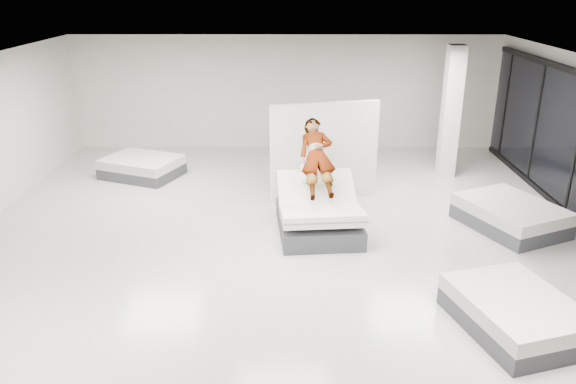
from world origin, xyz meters
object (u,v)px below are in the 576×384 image
object	(u,v)px
hero_bed	(318,214)
divider_panel	(324,152)
flat_bed_right_far	(510,215)
column	(451,113)
flat_bed_right_near	(515,313)
person	(317,166)
flat_bed_left_far	(142,167)
remote	(331,183)

from	to	relation	value
hero_bed	divider_panel	world-z (taller)	divider_panel
flat_bed_right_far	column	xyz separation A→B (m)	(-0.47, 3.18, 1.34)
divider_panel	flat_bed_right_near	distance (m)	5.61
person	flat_bed_right_far	xyz separation A→B (m)	(3.82, -0.12, -0.98)
flat_bed_right_near	flat_bed_left_far	size ratio (longest dim) A/B	1.00
hero_bed	person	distance (m)	0.93
flat_bed_right_far	flat_bed_right_near	bearing A→B (deg)	-109.06
flat_bed_right_near	column	world-z (taller)	column
hero_bed	remote	bearing A→B (deg)	-5.36
flat_bed_right_far	flat_bed_left_far	xyz separation A→B (m)	(-8.03, 3.07, -0.02)
person	flat_bed_right_near	size ratio (longest dim) A/B	0.86
hero_bed	flat_bed_right_far	size ratio (longest dim) A/B	0.92
hero_bed	flat_bed_left_far	world-z (taller)	hero_bed
hero_bed	column	distance (m)	4.89
hero_bed	divider_panel	bearing A→B (deg)	83.51
remote	divider_panel	world-z (taller)	divider_panel
hero_bed	remote	xyz separation A→B (m)	(0.22, -0.02, 0.64)
remote	divider_panel	xyz separation A→B (m)	(-0.02, 1.76, 0.09)
hero_bed	divider_panel	distance (m)	1.90
flat_bed_left_far	remote	bearing A→B (deg)	-36.28
remote	column	bearing A→B (deg)	42.32
flat_bed_right_near	flat_bed_left_far	distance (m)	9.44
person	flat_bed_left_far	distance (m)	5.23
hero_bed	flat_bed_right_far	world-z (taller)	hero_bed
flat_bed_right_far	person	bearing A→B (deg)	178.21
hero_bed	flat_bed_right_far	distance (m)	3.80
person	divider_panel	bearing A→B (deg)	75.84
column	flat_bed_right_near	bearing A→B (deg)	-96.25
flat_bed_right_far	column	size ratio (longest dim) A/B	0.72
flat_bed_left_far	column	world-z (taller)	column
divider_panel	flat_bed_right_far	xyz separation A→B (m)	(3.59, -1.55, -0.83)
remote	flat_bed_right_far	world-z (taller)	remote
hero_bed	person	bearing A→B (deg)	95.19
flat_bed_right_near	column	bearing A→B (deg)	83.75
flat_bed_left_far	divider_panel	bearing A→B (deg)	-18.84
person	divider_panel	world-z (taller)	divider_panel
remote	flat_bed_left_far	distance (m)	5.59
flat_bed_right_near	divider_panel	bearing A→B (deg)	115.69
divider_panel	flat_bed_left_far	xyz separation A→B (m)	(-4.44, 1.51, -0.85)
flat_bed_right_far	column	world-z (taller)	column
flat_bed_right_near	flat_bed_left_far	bearing A→B (deg)	136.41
person	remote	bearing A→B (deg)	-57.85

